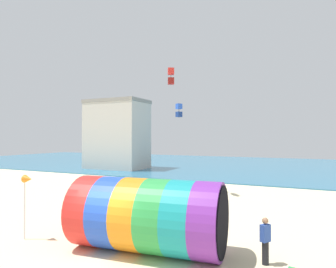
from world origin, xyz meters
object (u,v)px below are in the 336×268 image
(kite_red_box, at_px, (171,76))
(beach_flag, at_px, (28,182))
(kite_handler, at_px, (265,241))
(kite_blue_box, at_px, (179,110))
(giant_inflatable_tube, at_px, (148,215))

(kite_red_box, bearing_deg, beach_flag, -94.25)
(kite_handler, distance_m, kite_blue_box, 11.31)
(giant_inflatable_tube, height_order, kite_red_box, kite_red_box)
(kite_handler, xyz_separation_m, kite_red_box, (-9.02, 11.57, 8.90))
(kite_blue_box, relative_size, beach_flag, 0.33)
(giant_inflatable_tube, relative_size, kite_red_box, 4.38)
(giant_inflatable_tube, xyz_separation_m, kite_red_box, (-4.55, 12.29, 8.30))
(giant_inflatable_tube, xyz_separation_m, kite_handler, (4.46, 0.71, -0.60))
(kite_blue_box, distance_m, beach_flag, 10.56)
(giant_inflatable_tube, height_order, beach_flag, giant_inflatable_tube)
(kite_handler, bearing_deg, kite_red_box, 127.93)
(giant_inflatable_tube, bearing_deg, beach_flag, -168.86)
(kite_red_box, height_order, beach_flag, kite_red_box)
(giant_inflatable_tube, bearing_deg, kite_blue_box, 104.21)
(giant_inflatable_tube, relative_size, kite_blue_box, 6.57)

